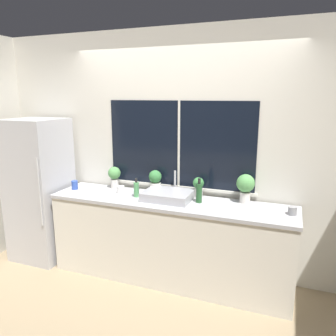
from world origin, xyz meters
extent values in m
plane|color=#937F60|center=(0.00, 0.00, 0.00)|extent=(14.00, 14.00, 0.00)
cube|color=silver|center=(0.00, 0.63, 1.35)|extent=(8.00, 0.06, 2.70)
cube|color=black|center=(0.00, 0.60, 1.46)|extent=(1.69, 0.01, 0.95)
cube|color=silver|center=(0.00, 0.59, 1.46)|extent=(0.02, 0.01, 0.95)
cube|color=silver|center=(0.00, 0.59, 0.97)|extent=(1.75, 0.04, 0.03)
cube|color=silver|center=(-2.27, 1.50, 1.35)|extent=(0.06, 7.00, 2.70)
cube|color=silver|center=(0.00, 0.28, 0.43)|extent=(2.59, 0.56, 0.87)
cube|color=#ADADB2|center=(0.00, 0.28, 0.89)|extent=(2.62, 0.59, 0.03)
cube|color=#B7B7BC|center=(-1.67, 0.23, 0.86)|extent=(0.63, 0.60, 1.72)
cylinder|color=silver|center=(-1.39, -0.08, 0.95)|extent=(0.02, 0.02, 0.77)
cube|color=#ADADB2|center=(-0.02, 0.31, 0.95)|extent=(0.50, 0.38, 0.09)
cylinder|color=#B7B7BC|center=(-0.02, 0.53, 0.92)|extent=(0.04, 0.04, 0.03)
cylinder|color=#B7B7BC|center=(-0.02, 0.53, 1.05)|extent=(0.02, 0.02, 0.24)
cylinder|color=silver|center=(-0.77, 0.49, 0.96)|extent=(0.09, 0.09, 0.11)
sphere|color=#569951|center=(-0.77, 0.49, 1.09)|extent=(0.15, 0.15, 0.15)
cylinder|color=silver|center=(-0.25, 0.49, 0.96)|extent=(0.13, 0.13, 0.12)
sphere|color=#387A3D|center=(-0.25, 0.49, 1.09)|extent=(0.15, 0.15, 0.15)
cylinder|color=silver|center=(0.26, 0.49, 0.96)|extent=(0.10, 0.10, 0.10)
sphere|color=#387A3D|center=(0.26, 0.49, 1.07)|extent=(0.12, 0.12, 0.12)
cylinder|color=silver|center=(0.76, 0.49, 0.96)|extent=(0.11, 0.11, 0.11)
sphere|color=#569951|center=(0.76, 0.49, 1.11)|extent=(0.19, 0.19, 0.19)
cylinder|color=#519E5B|center=(-0.38, 0.27, 0.98)|extent=(0.06, 0.06, 0.16)
cylinder|color=black|center=(-0.38, 0.27, 1.09)|extent=(0.03, 0.03, 0.05)
cylinder|color=#235128|center=(0.31, 0.33, 1.00)|extent=(0.06, 0.06, 0.20)
cylinder|color=black|center=(0.31, 0.33, 1.13)|extent=(0.03, 0.03, 0.06)
cylinder|color=white|center=(-0.60, 0.33, 0.95)|extent=(0.09, 0.09, 0.08)
cylinder|color=#3351AD|center=(-1.19, 0.28, 0.95)|extent=(0.07, 0.07, 0.10)
cylinder|color=gray|center=(1.22, 0.29, 0.94)|extent=(0.08, 0.08, 0.08)
camera|label=1|loc=(1.16, -2.80, 1.99)|focal=35.00mm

